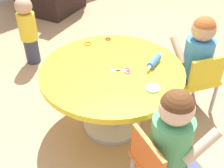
% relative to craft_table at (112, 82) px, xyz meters
% --- Properties ---
extents(ground_plane, '(10.00, 10.00, 0.00)m').
position_rel_craft_table_xyz_m(ground_plane, '(0.00, 0.00, -0.40)').
color(ground_plane, tan).
extents(craft_table, '(0.97, 0.97, 0.51)m').
position_rel_craft_table_xyz_m(craft_table, '(0.00, 0.00, 0.00)').
color(craft_table, silver).
rests_on(craft_table, ground).
extents(child_chair_left, '(0.38, 0.38, 0.54)m').
position_rel_craft_table_xyz_m(child_chair_left, '(-0.25, -0.62, -0.10)').
color(child_chair_left, '#B7B7BC').
rests_on(child_chair_left, ground).
extents(seated_child_left, '(0.41, 0.37, 0.51)m').
position_rel_craft_table_xyz_m(seated_child_left, '(-0.21, -0.63, 0.13)').
color(seated_child_left, '#3F4772').
rests_on(seated_child_left, ground).
extents(child_chair_right, '(0.40, 0.40, 0.54)m').
position_rel_craft_table_xyz_m(child_chair_right, '(0.58, -0.33, -0.10)').
color(child_chair_right, '#B7B7BC').
rests_on(child_chair_right, ground).
extents(seated_child_right, '(0.40, 0.43, 0.51)m').
position_rel_craft_table_xyz_m(seated_child_right, '(0.59, -0.30, 0.13)').
color(seated_child_right, '#3F4772').
rests_on(seated_child_right, ground).
extents(toddler_standing, '(0.17, 0.17, 0.67)m').
position_rel_craft_table_xyz_m(toddler_standing, '(0.08, 1.20, -0.04)').
color(toddler_standing, '#33384C').
rests_on(toddler_standing, ground).
extents(rolling_pin, '(0.23, 0.08, 0.05)m').
position_rel_craft_table_xyz_m(rolling_pin, '(0.24, -0.17, 0.13)').
color(rolling_pin, '#3F72CC').
rests_on(rolling_pin, craft_table).
extents(craft_scissors, '(0.13, 0.13, 0.01)m').
position_rel_craft_table_xyz_m(craft_scissors, '(0.03, -0.07, 0.11)').
color(craft_scissors, silver).
rests_on(craft_scissors, craft_table).
extents(playdough_blob_0, '(0.09, 0.09, 0.01)m').
position_rel_craft_table_xyz_m(playdough_blob_0, '(0.02, -0.33, 0.12)').
color(playdough_blob_0, '#8CCCF2').
rests_on(playdough_blob_0, craft_table).
extents(cookie_cutter_0, '(0.06, 0.06, 0.01)m').
position_rel_craft_table_xyz_m(cookie_cutter_0, '(0.11, 0.37, 0.11)').
color(cookie_cutter_0, orange).
rests_on(cookie_cutter_0, craft_table).
extents(cookie_cutter_1, '(0.05, 0.05, 0.01)m').
position_rel_craft_table_xyz_m(cookie_cutter_1, '(0.27, 0.31, 0.11)').
color(cookie_cutter_1, red).
rests_on(cookie_cutter_1, craft_table).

